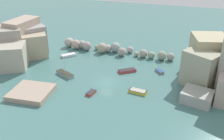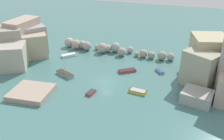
{
  "view_description": "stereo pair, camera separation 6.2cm",
  "coord_description": "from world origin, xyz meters",
  "views": [
    {
      "loc": [
        15.97,
        -45.18,
        26.46
      ],
      "look_at": [
        0.0,
        3.99,
        1.0
      ],
      "focal_mm": 41.57,
      "sensor_mm": 36.0,
      "label": 1
    },
    {
      "loc": [
        16.03,
        -45.16,
        26.46
      ],
      "look_at": [
        0.0,
        3.99,
        1.0
      ],
      "focal_mm": 41.57,
      "sensor_mm": 36.0,
      "label": 2
    }
  ],
  "objects": [
    {
      "name": "moored_boat_0",
      "position": [
        -9.67,
        0.07,
        0.39
      ],
      "size": [
        4.76,
        3.23,
        4.56
      ],
      "rotation": [
        0.0,
        0.0,
        2.7
      ],
      "color": "#8A9798",
      "rests_on": "cove_water"
    },
    {
      "name": "moored_boat_4",
      "position": [
        -13.81,
        10.05,
        0.31
      ],
      "size": [
        3.39,
        3.52,
        0.62
      ],
      "rotation": [
        0.0,
        0.0,
        0.82
      ],
      "color": "white",
      "rests_on": "cove_water"
    },
    {
      "name": "cliff_headland_left",
      "position": [
        -26.69,
        6.02,
        3.43
      ],
      "size": [
        18.45,
        19.88,
        9.05
      ],
      "color": "#9D9689",
      "rests_on": "ground"
    },
    {
      "name": "moored_boat_5",
      "position": [
        -1.27,
        -5.33,
        0.24
      ],
      "size": [
        1.57,
        2.42,
        0.48
      ],
      "rotation": [
        0.0,
        0.0,
        1.4
      ],
      "color": "#C63A2F",
      "rests_on": "cove_water"
    },
    {
      "name": "moored_boat_1",
      "position": [
        2.94,
        6.12,
        0.27
      ],
      "size": [
        4.13,
        3.61,
        0.53
      ],
      "rotation": [
        0.0,
        0.0,
        0.64
      ],
      "color": "#BD3F3C",
      "rests_on": "cove_water"
    },
    {
      "name": "moored_boat_2",
      "position": [
        7.32,
        -2.07,
        0.3
      ],
      "size": [
        3.7,
        1.99,
        0.57
      ],
      "rotation": [
        0.0,
        0.0,
        6.16
      ],
      "color": "yellow",
      "rests_on": "cove_water"
    },
    {
      "name": "cove_water",
      "position": [
        0.0,
        0.0,
        0.0
      ],
      "size": [
        160.0,
        160.0,
        0.0
      ],
      "primitive_type": "plane",
      "color": "#457672",
      "rests_on": "ground"
    },
    {
      "name": "moored_boat_3",
      "position": [
        10.02,
        8.14,
        0.26
      ],
      "size": [
        2.36,
        2.57,
        0.5
      ],
      "rotation": [
        0.0,
        0.0,
        5.39
      ],
      "color": "gray",
      "rests_on": "cove_water"
    },
    {
      "name": "rock_breakwater",
      "position": [
        -5.17,
        15.83,
        1.17
      ],
      "size": [
        30.56,
        4.55,
        2.67
      ],
      "color": "#A6A498",
      "rests_on": "ground"
    },
    {
      "name": "stone_dock",
      "position": [
        -12.13,
        -9.11,
        0.49
      ],
      "size": [
        8.0,
        7.55,
        0.99
      ],
      "primitive_type": "cube",
      "rotation": [
        0.0,
        0.0,
        0.08
      ],
      "color": "tan",
      "rests_on": "ground"
    }
  ]
}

